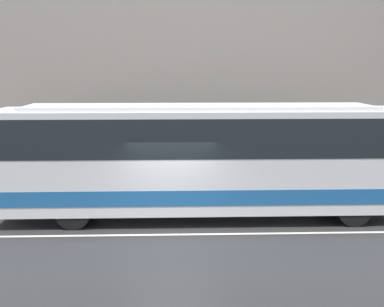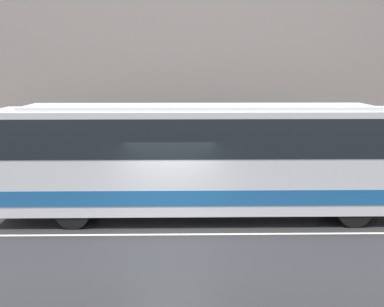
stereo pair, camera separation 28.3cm
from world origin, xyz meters
TOP-DOWN VIEW (x-y plane):
  - ground_plane at (0.00, 0.00)m, footprint 60.00×60.00m
  - sidewalk at (0.00, 5.23)m, footprint 60.00×2.45m
  - building_facade at (0.00, 6.59)m, footprint 60.00×0.35m
  - lane_stripe at (0.00, 0.00)m, footprint 54.00×0.14m
  - transit_bus at (0.86, 1.71)m, footprint 12.07×2.49m
  - pedestrian_waiting at (1.66, 5.39)m, footprint 0.36×0.36m

SIDE VIEW (x-z plane):
  - ground_plane at x=0.00m, z-range 0.00..0.00m
  - lane_stripe at x=0.00m, z-range 0.00..0.01m
  - sidewalk at x=0.00m, z-range 0.00..0.17m
  - pedestrian_waiting at x=1.66m, z-range 0.12..1.85m
  - transit_bus at x=0.86m, z-range 0.22..3.65m
  - building_facade at x=0.00m, z-range -0.18..9.81m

